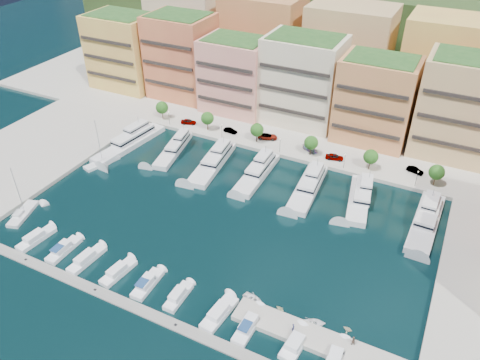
{
  "coord_description": "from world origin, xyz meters",
  "views": [
    {
      "loc": [
        39.7,
        -72.18,
        67.04
      ],
      "look_at": [
        -0.28,
        7.53,
        6.0
      ],
      "focal_mm": 35.0,
      "sensor_mm": 36.0,
      "label": 1
    }
  ],
  "objects_px": {
    "lamppost_2": "(280,143)",
    "cruiser_4": "(147,284)",
    "yacht_3": "(258,171)",
    "tender_1": "(280,308)",
    "lamppost_3": "(345,158)",
    "yacht_0": "(131,141)",
    "car_0": "(189,122)",
    "car_3": "(310,149)",
    "tree_1": "(207,118)",
    "yacht_2": "(214,160)",
    "lamppost_1": "(222,129)",
    "cruiser_1": "(63,250)",
    "yacht_1": "(175,148)",
    "person_1": "(353,341)",
    "sailboat_0": "(23,214)",
    "tender_2": "(314,323)",
    "car_2": "(268,136)",
    "tender_3": "(348,329)",
    "cruiser_0": "(36,239)",
    "car_4": "(334,157)",
    "yacht_4": "(309,186)",
    "tender_0": "(253,300)",
    "tree_3": "(311,143)",
    "cruiser_2": "(87,259)",
    "cruiser_5": "(178,297)",
    "tree_5": "(437,172)",
    "cruiser_6": "(219,313)",
    "cruiser_7": "(249,326)",
    "yacht_6": "(427,219)",
    "lamppost_4": "(417,176)",
    "tree_4": "(371,157)",
    "tree_0": "(162,108)",
    "sailboat_2": "(102,163)",
    "cruiser_3": "(118,272)",
    "yacht_5": "(360,197)",
    "tree_2": "(257,130)",
    "lamppost_0": "(169,116)",
    "person_0": "(293,328)",
    "cruiser_8": "(295,344)",
    "car_1": "(230,131)"
  },
  "relations": [
    {
      "from": "tree_0",
      "to": "yacht_3",
      "type": "bearing_deg",
      "value": -19.61
    },
    {
      "from": "tender_0",
      "to": "car_3",
      "type": "height_order",
      "value": "car_3"
    },
    {
      "from": "yacht_2",
      "to": "cruiser_6",
      "type": "bearing_deg",
      "value": -59.72
    },
    {
      "from": "car_3",
      "to": "tree_4",
      "type": "bearing_deg",
      "value": -74.82
    },
    {
      "from": "tree_4",
      "to": "cruiser_4",
      "type": "xyz_separation_m",
      "value": [
        -27.91,
        -58.11,
        -4.17
      ]
    },
    {
      "from": "yacht_3",
      "to": "tender_1",
      "type": "distance_m",
      "value": 44.15
    },
    {
      "from": "tree_3",
      "to": "car_0",
      "type": "bearing_deg",
      "value": 179.2
    },
    {
      "from": "cruiser_3",
      "to": "tender_3",
      "type": "relative_size",
      "value": 5.13
    },
    {
      "from": "cruiser_4",
      "to": "car_3",
      "type": "xyz_separation_m",
      "value": [
        11.23,
        60.07,
        1.1
      ]
    },
    {
      "from": "yacht_0",
      "to": "cruiser_6",
      "type": "bearing_deg",
      "value": -39.27
    },
    {
      "from": "car_0",
      "to": "car_3",
      "type": "bearing_deg",
      "value": -106.45
    },
    {
      "from": "yacht_4",
      "to": "cruiser_1",
      "type": "bearing_deg",
      "value": -130.71
    },
    {
      "from": "yacht_5",
      "to": "tender_1",
      "type": "bearing_deg",
      "value": -96.18
    },
    {
      "from": "lamppost_1",
      "to": "cruiser_1",
      "type": "height_order",
      "value": "lamppost_1"
    },
    {
      "from": "yacht_4",
      "to": "cruiser_0",
      "type": "height_order",
      "value": "yacht_4"
    },
    {
      "from": "cruiser_6",
      "to": "tender_2",
      "type": "xyz_separation_m",
      "value": [
        15.77,
        5.59,
        -0.12
      ]
    },
    {
      "from": "cruiser_0",
      "to": "car_4",
      "type": "distance_m",
      "value": 75.44
    },
    {
      "from": "lamppost_1",
      "to": "cruiser_7",
      "type": "bearing_deg",
      "value": -57.53
    },
    {
      "from": "cruiser_3",
      "to": "person_1",
      "type": "xyz_separation_m",
      "value": [
        45.42,
        3.99,
        1.35
      ]
    },
    {
      "from": "cruiser_8",
      "to": "tender_3",
      "type": "distance_m",
      "value": 9.95
    },
    {
      "from": "cruiser_2",
      "to": "cruiser_5",
      "type": "xyz_separation_m",
      "value": [
        21.87,
        0.02,
        0.0
      ]
    },
    {
      "from": "tree_3",
      "to": "lamppost_2",
      "type": "xyz_separation_m",
      "value": [
        -8.0,
        -2.3,
        -0.92
      ]
    },
    {
      "from": "tree_3",
      "to": "cruiser_6",
      "type": "distance_m",
      "value": 58.36
    },
    {
      "from": "tree_1",
      "to": "tree_2",
      "type": "distance_m",
      "value": 16.0
    },
    {
      "from": "yacht_2",
      "to": "tender_3",
      "type": "distance_m",
      "value": 59.28
    },
    {
      "from": "sailboat_2",
      "to": "cruiser_5",
      "type": "bearing_deg",
      "value": -34.61
    },
    {
      "from": "cruiser_3",
      "to": "tender_3",
      "type": "xyz_separation_m",
      "value": [
        43.88,
        7.1,
        -0.12
      ]
    },
    {
      "from": "yacht_4",
      "to": "tender_0",
      "type": "relative_size",
      "value": 4.84
    },
    {
      "from": "tender_2",
      "to": "car_2",
      "type": "bearing_deg",
      "value": 6.39
    },
    {
      "from": "tree_4",
      "to": "sailboat_2",
      "type": "bearing_deg",
      "value": -156.62
    },
    {
      "from": "lamppost_0",
      "to": "tender_1",
      "type": "distance_m",
      "value": 75.69
    },
    {
      "from": "lamppost_2",
      "to": "sailboat_0",
      "type": "xyz_separation_m",
      "value": [
        -42.17,
        -50.88,
        -3.52
      ]
    },
    {
      "from": "tree_0",
      "to": "cruiser_1",
      "type": "distance_m",
      "value": 60.15
    },
    {
      "from": "tree_0",
      "to": "tender_2",
      "type": "bearing_deg",
      "value": -37.9
    },
    {
      "from": "yacht_2",
      "to": "tender_1",
      "type": "height_order",
      "value": "yacht_2"
    },
    {
      "from": "cruiser_4",
      "to": "cruiser_6",
      "type": "distance_m",
      "value": 15.59
    },
    {
      "from": "tree_1",
      "to": "lamppost_4",
      "type": "xyz_separation_m",
      "value": [
        60.0,
        -2.3,
        -0.92
      ]
    },
    {
      "from": "person_1",
      "to": "sailboat_0",
      "type": "bearing_deg",
      "value": -23.96
    },
    {
      "from": "tree_2",
      "to": "cruiser_6",
      "type": "bearing_deg",
      "value": -71.29
    },
    {
      "from": "tree_5",
      "to": "lamppost_1",
      "type": "distance_m",
      "value": 58.05
    },
    {
      "from": "tree_1",
      "to": "yacht_2",
      "type": "relative_size",
      "value": 0.25
    },
    {
      "from": "tree_2",
      "to": "lamppost_3",
      "type": "xyz_separation_m",
      "value": [
        26.0,
        -2.3,
        -0.92
      ]
    },
    {
      "from": "tree_2",
      "to": "lamppost_0",
      "type": "xyz_separation_m",
      "value": [
        -28.0,
        -2.3,
        -0.92
      ]
    },
    {
      "from": "car_1",
      "to": "person_1",
      "type": "bearing_deg",
      "value": -131.59
    },
    {
      "from": "yacht_6",
      "to": "car_3",
      "type": "distance_m",
      "value": 37.24
    },
    {
      "from": "yacht_1",
      "to": "yacht_3",
      "type": "relative_size",
      "value": 0.98
    },
    {
      "from": "cruiser_7",
      "to": "yacht_6",
      "type": "bearing_deg",
      "value": 61.99
    },
    {
      "from": "lamppost_2",
      "to": "cruiser_4",
      "type": "relative_size",
      "value": 0.52
    },
    {
      "from": "yacht_1",
      "to": "person_0",
      "type": "height_order",
      "value": "yacht_1"
    },
    {
      "from": "lamppost_3",
      "to": "yacht_0",
      "type": "xyz_separation_m",
      "value": [
        -57.89,
        -13.64,
        -2.62
      ]
    }
  ]
}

